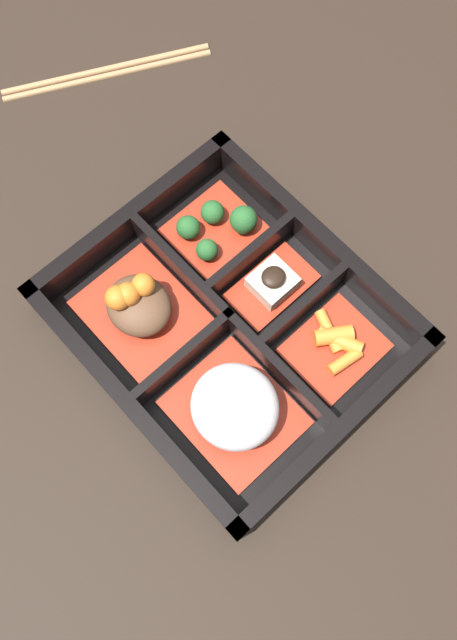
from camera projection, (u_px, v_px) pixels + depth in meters
name	position (u px, v px, depth m)	size (l,w,h in m)	color
ground_plane	(228.00, 329.00, 0.58)	(3.00, 3.00, 0.00)	black
bento_base	(228.00, 327.00, 0.58)	(0.29, 0.24, 0.01)	black
bento_rim	(231.00, 319.00, 0.56)	(0.29, 0.24, 0.04)	black
bowl_rice	(235.00, 407.00, 0.52)	(0.11, 0.09, 0.05)	#B22D19
bowl_stew	(138.00, 305.00, 0.56)	(0.11, 0.09, 0.05)	#B22D19
bowl_carrots	(335.00, 345.00, 0.56)	(0.07, 0.08, 0.02)	#B22D19
bowl_tofu	(274.00, 286.00, 0.58)	(0.05, 0.08, 0.03)	#B22D19
bowl_greens	(219.00, 227.00, 0.59)	(0.08, 0.08, 0.03)	#B22D19
chopsticks	(107.00, 70.00, 0.68)	(0.12, 0.21, 0.01)	#A87F51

